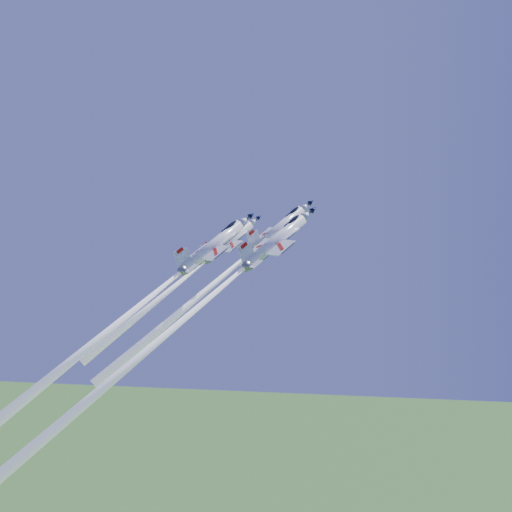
% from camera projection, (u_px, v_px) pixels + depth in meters
% --- Properties ---
extents(jet_lead, '(30.10, 23.13, 33.75)m').
position_uv_depth(jet_lead, '(219.00, 280.00, 95.36)').
color(jet_lead, white).
extents(jet_left, '(25.73, 19.76, 28.58)m').
position_uv_depth(jet_left, '(182.00, 280.00, 101.12)').
color(jet_left, white).
extents(jet_right, '(38.83, 29.90, 44.46)m').
position_uv_depth(jet_right, '(177.00, 325.00, 85.48)').
color(jet_right, white).
extents(jet_slot, '(33.26, 25.56, 37.36)m').
position_uv_depth(jet_slot, '(138.00, 307.00, 90.80)').
color(jet_slot, white).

